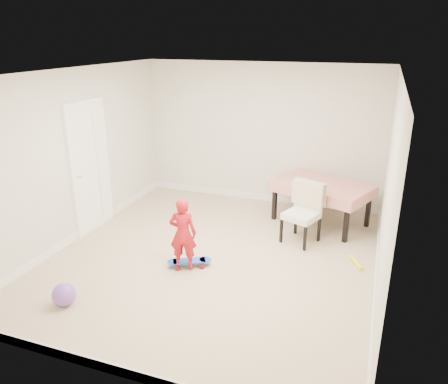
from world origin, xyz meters
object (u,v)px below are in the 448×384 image
(dining_table, at_px, (321,203))
(dining_chair, at_px, (301,214))
(child, at_px, (183,236))
(skateboard, at_px, (189,263))
(balloon, at_px, (64,295))

(dining_table, bearing_deg, dining_chair, -80.33)
(child, bearing_deg, dining_chair, -147.47)
(skateboard, xyz_separation_m, child, (-0.04, -0.09, 0.46))
(dining_table, height_order, skateboard, dining_table)
(dining_chair, height_order, child, child)
(child, bearing_deg, balloon, 38.49)
(dining_table, xyz_separation_m, balloon, (-2.51, -3.49, -0.22))
(skateboard, xyz_separation_m, balloon, (-1.02, -1.35, 0.09))
(dining_table, relative_size, dining_chair, 1.62)
(child, bearing_deg, dining_table, -137.78)
(balloon, bearing_deg, dining_chair, 48.68)
(dining_table, height_order, child, child)
(dining_chair, bearing_deg, child, -113.33)
(dining_chair, distance_m, skateboard, 1.88)
(balloon, bearing_deg, skateboard, 52.88)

